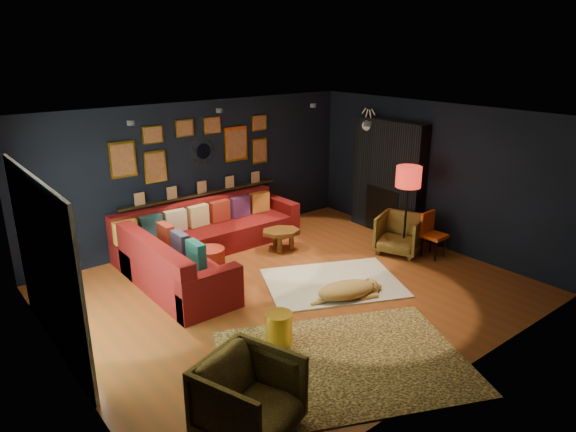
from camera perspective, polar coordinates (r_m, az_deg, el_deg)
floor at (r=7.85m, az=0.54°, el=-8.31°), size 6.50×6.50×0.00m
room_walls at (r=7.27m, az=0.58°, el=2.95°), size 6.50×6.50×6.50m
sectional at (r=8.80m, az=-10.04°, el=-3.25°), size 3.41×2.69×0.86m
ledge at (r=9.61m, az=-9.54°, el=2.44°), size 3.20×0.12×0.04m
gallery_wall at (r=9.43m, az=-10.01°, el=7.66°), size 3.15×0.04×1.02m
sunburst_mirror at (r=9.50m, az=-9.39°, el=7.12°), size 0.47×0.16×0.47m
fireplace at (r=10.14m, az=11.04°, el=3.81°), size 0.31×1.60×2.20m
deer_head at (r=10.29m, az=9.44°, el=9.98°), size 0.50×0.28×0.45m
sliding_door at (r=6.63m, az=-25.27°, el=-5.04°), size 0.06×2.80×2.20m
ceiling_spots at (r=7.70m, az=-3.21°, el=11.16°), size 3.30×2.50×0.06m
shag_rug at (r=8.10m, az=5.01°, el=-7.41°), size 2.47×2.20×0.03m
leopard_rug at (r=6.30m, az=6.20°, el=-15.80°), size 3.43×3.03×0.02m
coffee_table at (r=9.22m, az=-0.77°, el=-1.98°), size 0.86×0.77×0.36m
pouf at (r=8.63m, az=-8.64°, el=-4.60°), size 0.49×0.49×0.32m
armchair_left at (r=5.12m, az=-4.37°, el=-19.14°), size 1.05×1.02×0.86m
armchair_right at (r=9.32m, az=12.32°, el=-1.75°), size 0.93×0.95×0.76m
gold_stool at (r=6.49m, az=-1.03°, el=-12.43°), size 0.34×0.34×0.43m
orange_chair at (r=9.26m, az=15.63°, el=-1.60°), size 0.40×0.40×0.79m
floor_lamp at (r=9.04m, az=13.22°, el=3.82°), size 0.43×0.43×1.57m
dog at (r=7.56m, az=6.51°, el=-7.83°), size 1.33×0.95×0.38m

